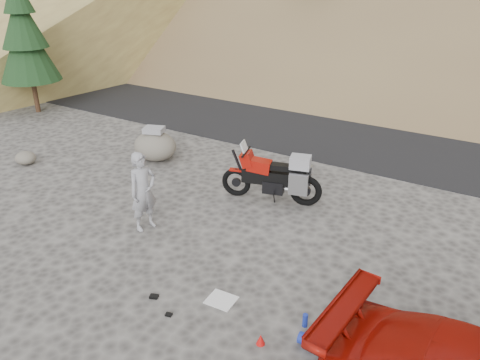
# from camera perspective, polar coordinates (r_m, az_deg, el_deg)

# --- Properties ---
(ground) EXTENTS (140.00, 140.00, 0.00)m
(ground) POSITION_cam_1_polar(r_m,az_deg,el_deg) (9.70, -5.12, -8.38)
(ground) COLOR #3F3C3A
(ground) RESTS_ON ground
(road) EXTENTS (120.00, 7.00, 0.05)m
(road) POSITION_cam_1_polar(r_m,az_deg,el_deg) (17.04, 13.17, 6.25)
(road) COLOR black
(road) RESTS_ON ground
(conifer_verge) EXTENTS (2.20, 2.20, 5.04)m
(conifer_verge) POSITION_cam_1_polar(r_m,az_deg,el_deg) (19.47, -24.84, 15.77)
(conifer_verge) COLOR #362113
(conifer_verge) RESTS_ON ground
(motorcycle) EXTENTS (2.44, 1.10, 1.48)m
(motorcycle) POSITION_cam_1_polar(r_m,az_deg,el_deg) (11.24, 4.37, 0.34)
(motorcycle) COLOR black
(motorcycle) RESTS_ON ground
(man) EXTENTS (0.57, 0.73, 1.77)m
(man) POSITION_cam_1_polar(r_m,az_deg,el_deg) (10.59, -11.30, -5.66)
(man) COLOR #94949A
(man) RESTS_ON ground
(boulder) EXTENTS (1.45, 1.28, 1.02)m
(boulder) POSITION_cam_1_polar(r_m,az_deg,el_deg) (13.92, -10.31, 4.18)
(boulder) COLOR #605C52
(boulder) RESTS_ON ground
(small_rock) EXTENTS (0.70, 0.65, 0.37)m
(small_rock) POSITION_cam_1_polar(r_m,az_deg,el_deg) (14.85, -24.69, 2.47)
(small_rock) COLOR #605C52
(small_rock) RESTS_ON ground
(gear_white_cloth) EXTENTS (0.51, 0.46, 0.02)m
(gear_white_cloth) POSITION_cam_1_polar(r_m,az_deg,el_deg) (8.38, -2.29, -14.41)
(gear_white_cloth) COLOR white
(gear_white_cloth) RESTS_ON ground
(gear_blue_mat) EXTENTS (0.47, 0.21, 0.18)m
(gear_blue_mat) POSITION_cam_1_polar(r_m,az_deg,el_deg) (7.60, 8.89, -18.95)
(gear_blue_mat) COLOR #1B2FA4
(gear_blue_mat) RESTS_ON ground
(gear_bottle) EXTENTS (0.11, 0.11, 0.23)m
(gear_bottle) POSITION_cam_1_polar(r_m,az_deg,el_deg) (7.89, 7.94, -16.59)
(gear_bottle) COLOR #1B2FA4
(gear_bottle) RESTS_ON ground
(gear_funnel) EXTENTS (0.15, 0.15, 0.18)m
(gear_funnel) POSITION_cam_1_polar(r_m,az_deg,el_deg) (7.57, 2.53, -18.84)
(gear_funnel) COLOR red
(gear_funnel) RESTS_ON ground
(gear_glove_a) EXTENTS (0.18, 0.16, 0.04)m
(gear_glove_a) POSITION_cam_1_polar(r_m,az_deg,el_deg) (8.56, -10.44, -13.79)
(gear_glove_a) COLOR black
(gear_glove_a) RESTS_ON ground
(gear_glove_b) EXTENTS (0.12, 0.10, 0.04)m
(gear_glove_b) POSITION_cam_1_polar(r_m,az_deg,el_deg) (8.16, -8.69, -15.91)
(gear_glove_b) COLOR black
(gear_glove_b) RESTS_ON ground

